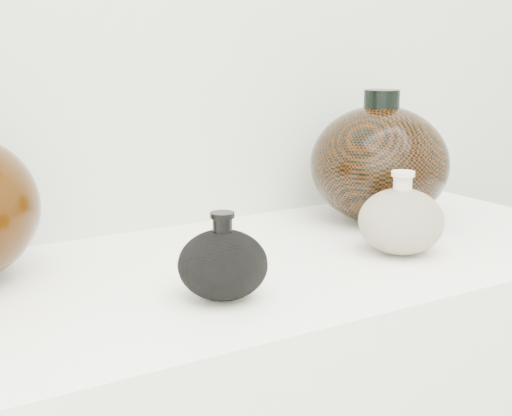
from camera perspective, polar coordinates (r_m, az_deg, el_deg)
black_gourd_vase at (r=0.87m, az=-2.67°, el=-4.48°), size 0.14×0.14×0.11m
cream_gourd_vase at (r=1.08m, az=11.52°, el=-0.99°), size 0.14×0.14×0.12m
right_round_pot at (r=1.26m, az=9.83°, el=3.52°), size 0.28×0.28×0.23m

